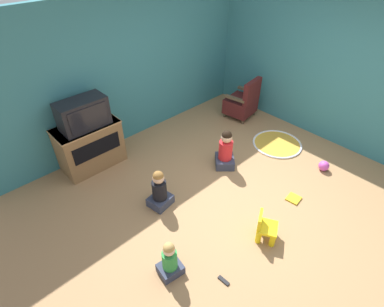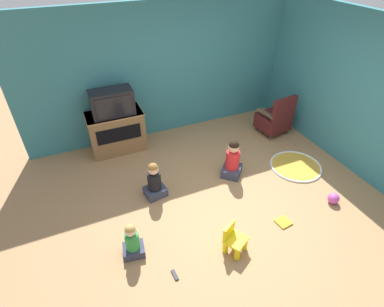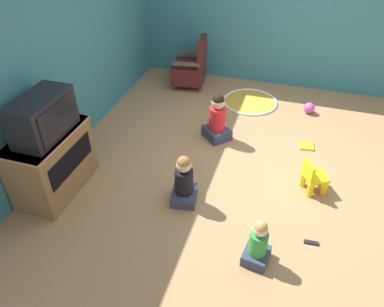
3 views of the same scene
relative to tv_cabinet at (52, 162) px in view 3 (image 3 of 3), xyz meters
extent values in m
plane|color=#9E754C|center=(1.37, -2.22, -0.41)|extent=(30.00, 30.00, 0.00)
cube|color=teal|center=(1.07, 0.35, 0.87)|extent=(5.40, 0.12, 2.55)
cube|color=teal|center=(3.71, -2.41, 0.87)|extent=(0.12, 5.64, 2.55)
cube|color=brown|center=(0.00, 0.00, -0.01)|extent=(1.00, 0.54, 0.79)
cube|color=#A97C50|center=(0.00, 0.00, 0.37)|extent=(1.02, 0.55, 0.02)
cube|color=black|center=(0.00, -0.27, 0.08)|extent=(0.80, 0.01, 0.28)
cube|color=black|center=(0.00, -0.04, 0.61)|extent=(0.74, 0.38, 0.47)
cube|color=black|center=(0.00, -0.23, 0.61)|extent=(0.61, 0.02, 0.36)
cylinder|color=brown|center=(3.32, -0.40, -0.36)|extent=(0.04, 0.04, 0.10)
cylinder|color=brown|center=(2.84, -0.47, -0.36)|extent=(0.04, 0.04, 0.10)
cylinder|color=brown|center=(3.39, -0.86, -0.36)|extent=(0.04, 0.04, 0.10)
cylinder|color=brown|center=(2.90, -0.93, -0.36)|extent=(0.04, 0.04, 0.10)
cube|color=#4C1919|center=(3.11, -0.67, -0.15)|extent=(0.65, 0.62, 0.32)
cube|color=#4C1919|center=(3.15, -0.90, 0.24)|extent=(0.56, 0.18, 0.46)
cube|color=brown|center=(3.37, -0.63, 0.11)|extent=(0.14, 0.47, 0.05)
cube|color=brown|center=(2.86, -0.70, 0.11)|extent=(0.14, 0.47, 0.05)
cylinder|color=yellow|center=(0.86, -3.08, -0.29)|extent=(0.07, 0.07, 0.22)
cylinder|color=yellow|center=(1.03, -2.99, -0.29)|extent=(0.07, 0.07, 0.22)
cylinder|color=yellow|center=(0.77, -2.92, -0.29)|extent=(0.07, 0.07, 0.22)
cylinder|color=yellow|center=(0.94, -2.83, -0.29)|extent=(0.07, 0.07, 0.22)
cube|color=yellow|center=(0.90, -2.95, -0.20)|extent=(0.36, 0.35, 0.04)
cube|color=yellow|center=(0.85, -2.86, -0.09)|extent=(0.23, 0.15, 0.19)
cylinder|color=gold|center=(2.82, -1.84, -0.40)|extent=(0.92, 0.92, 0.01)
torus|color=silver|center=(2.82, -1.84, -0.39)|extent=(0.92, 0.92, 0.04)
cube|color=#33384C|center=(-0.34, -2.47, -0.35)|extent=(0.31, 0.28, 0.12)
cylinder|color=#2D8C3F|center=(-0.34, -2.47, -0.16)|extent=(0.18, 0.18, 0.26)
sphere|color=beige|center=(-0.34, -2.47, 0.04)|extent=(0.15, 0.15, 0.15)
sphere|color=tan|center=(-0.34, -2.47, 0.07)|extent=(0.13, 0.13, 0.13)
cube|color=#33384C|center=(0.25, -1.53, -0.33)|extent=(0.37, 0.33, 0.14)
cylinder|color=black|center=(0.25, -1.53, -0.11)|extent=(0.21, 0.21, 0.30)
sphere|color=#D8AD8C|center=(0.25, -1.53, 0.12)|extent=(0.17, 0.17, 0.17)
sphere|color=olive|center=(0.25, -1.53, 0.15)|extent=(0.16, 0.16, 0.16)
cube|color=#33384C|center=(1.63, -1.56, -0.33)|extent=(0.47, 0.47, 0.16)
cylinder|color=red|center=(1.63, -1.56, -0.08)|extent=(0.23, 0.23, 0.33)
sphere|color=#D8AD8C|center=(1.63, -1.56, 0.17)|extent=(0.19, 0.19, 0.19)
sphere|color=black|center=(1.63, -1.56, 0.20)|extent=(0.17, 0.17, 0.17)
sphere|color=#CC4CB2|center=(2.75, -2.80, -0.32)|extent=(0.17, 0.17, 0.17)
cube|color=gold|center=(1.79, -2.83, -0.39)|extent=(0.22, 0.21, 0.02)
cube|color=black|center=(0.03, -2.99, -0.40)|extent=(0.05, 0.15, 0.02)
camera|label=1|loc=(-1.51, -4.10, 2.93)|focal=28.00mm
camera|label=2|loc=(-0.60, -5.00, 3.00)|focal=28.00mm
camera|label=3|loc=(-2.77, -2.57, 2.68)|focal=35.00mm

